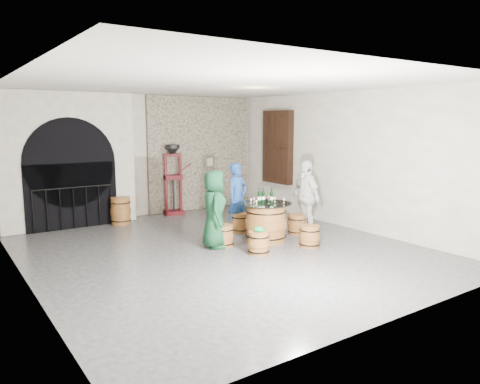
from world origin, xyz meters
TOP-DOWN VIEW (x-y plane):
  - ground at (0.00, 0.00)m, footprint 8.00×8.00m
  - wall_back at (0.00, 4.00)m, footprint 8.00×0.00m
  - wall_front at (0.00, -4.00)m, footprint 8.00×0.00m
  - wall_left at (-3.50, 0.00)m, footprint 0.00×8.00m
  - wall_right at (3.50, 0.00)m, footprint 0.00×8.00m
  - ceiling at (0.00, 0.00)m, footprint 8.00×8.00m
  - stone_facing_panel at (1.80, 3.94)m, footprint 3.20×0.12m
  - arched_opening at (-1.90, 3.74)m, footprint 3.10×0.60m
  - shuttered_window at (3.38, 2.40)m, footprint 0.23×1.10m
  - barrel_table at (1.13, -0.01)m, footprint 1.06×1.06m
  - barrel_stool_left at (0.18, 0.16)m, footprint 0.42×0.42m
  - barrel_stool_far at (1.14, 0.96)m, footprint 0.42×0.42m
  - barrel_stool_right at (2.09, 0.09)m, footprint 0.42×0.42m
  - barrel_stool_near_right at (1.58, -0.87)m, footprint 0.42×0.42m
  - barrel_stool_near_left at (0.44, -0.69)m, footprint 0.42×0.42m
  - green_cap at (0.44, -0.69)m, footprint 0.24×0.19m
  - person_green at (-0.00, 0.19)m, footprint 0.79×0.91m
  - person_blue at (1.15, 1.08)m, footprint 0.65×0.51m
  - person_white at (2.37, 0.12)m, footprint 0.58×1.03m
  - wine_bottle_left at (1.01, 0.07)m, footprint 0.08×0.08m
  - wine_bottle_center at (1.24, -0.06)m, footprint 0.08×0.08m
  - wine_bottle_right at (1.11, 0.06)m, footprint 0.08×0.08m
  - tasting_glass_a at (0.84, -0.06)m, footprint 0.05×0.05m
  - tasting_glass_b at (1.38, 0.01)m, footprint 0.05×0.05m
  - tasting_glass_c at (0.98, 0.21)m, footprint 0.05×0.05m
  - tasting_glass_d at (1.42, 0.27)m, footprint 0.05×0.05m
  - tasting_glass_e at (1.46, -0.20)m, footprint 0.05×0.05m
  - tasting_glass_f at (0.86, 0.15)m, footprint 0.05×0.05m
  - side_barrel at (-0.82, 3.29)m, footprint 0.50×0.50m
  - corking_press at (0.80, 3.66)m, footprint 0.79×0.51m
  - control_box at (2.05, 3.86)m, footprint 0.18×0.10m

SIDE VIEW (x-z plane):
  - ground at x=0.00m, z-range 0.00..0.00m
  - barrel_stool_left at x=0.18m, z-range 0.00..0.44m
  - barrel_stool_far at x=1.14m, z-range 0.00..0.44m
  - barrel_stool_right at x=2.09m, z-range 0.00..0.44m
  - barrel_stool_near_right at x=1.58m, z-range 0.00..0.44m
  - barrel_stool_near_left at x=0.44m, z-range 0.00..0.44m
  - side_barrel at x=-0.82m, z-range 0.00..0.66m
  - barrel_table at x=1.13m, z-range 0.00..0.81m
  - green_cap at x=0.44m, z-range 0.43..0.53m
  - person_green at x=0.00m, z-range 0.00..1.56m
  - person_blue at x=1.15m, z-range 0.00..1.57m
  - person_white at x=2.37m, z-range 0.00..1.65m
  - tasting_glass_a at x=0.84m, z-range 0.82..0.91m
  - tasting_glass_b at x=1.38m, z-range 0.82..0.91m
  - tasting_glass_c at x=0.98m, z-range 0.82..0.91m
  - tasting_glass_d at x=1.42m, z-range 0.82..0.91m
  - tasting_glass_e at x=1.46m, z-range 0.82..0.91m
  - tasting_glass_f at x=0.86m, z-range 0.82..0.91m
  - wine_bottle_left at x=1.01m, z-range 0.78..1.11m
  - wine_bottle_center at x=1.24m, z-range 0.78..1.11m
  - wine_bottle_right at x=1.11m, z-range 0.78..1.11m
  - corking_press at x=0.80m, z-range 0.15..2.04m
  - control_box at x=2.05m, z-range 1.24..1.46m
  - arched_opening at x=-1.90m, z-range -0.01..3.18m
  - wall_back at x=0.00m, z-range -2.40..5.60m
  - wall_front at x=0.00m, z-range -2.40..5.60m
  - wall_left at x=-3.50m, z-range -2.40..5.60m
  - wall_right at x=3.50m, z-range -2.40..5.60m
  - stone_facing_panel at x=1.80m, z-range 0.01..3.19m
  - shuttered_window at x=3.38m, z-range 0.80..2.80m
  - ceiling at x=0.00m, z-range 3.20..3.20m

